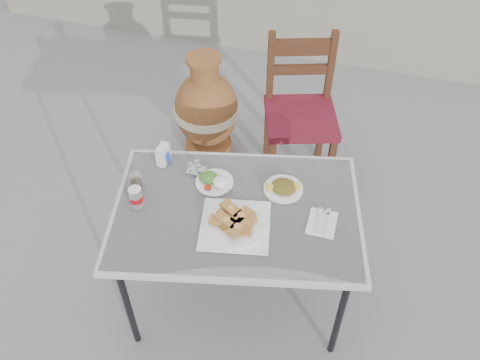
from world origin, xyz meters
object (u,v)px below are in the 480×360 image
(salad_rice_plate, at_px, (214,181))
(chair, at_px, (300,112))
(salad_chopped_plate, at_px, (283,188))
(terracotta_urn, at_px, (207,110))
(cola_glass, at_px, (137,183))
(pide_plate, at_px, (235,222))
(soda_can, at_px, (136,198))
(cafe_table, at_px, (237,216))
(condiment_caddy, at_px, (196,168))
(napkin_holder, at_px, (163,154))

(salad_rice_plate, distance_m, chair, 0.95)
(salad_chopped_plate, bearing_deg, terracotta_urn, 128.59)
(cola_glass, distance_m, chair, 1.20)
(pide_plate, relative_size, salad_chopped_plate, 1.93)
(salad_chopped_plate, height_order, soda_can, soda_can)
(cafe_table, distance_m, cola_glass, 0.49)
(salad_rice_plate, bearing_deg, condiment_caddy, 155.50)
(cola_glass, distance_m, napkin_holder, 0.21)
(salad_chopped_plate, xyz_separation_m, condiment_caddy, (-0.43, -0.00, 0.01))
(cola_glass, height_order, terracotta_urn, cola_glass)
(salad_chopped_plate, bearing_deg, soda_can, -155.15)
(cola_glass, bearing_deg, salad_rice_plate, 22.11)
(soda_can, bearing_deg, chair, 64.81)
(soda_can, bearing_deg, salad_rice_plate, 39.12)
(cola_glass, height_order, napkin_holder, napkin_holder)
(cafe_table, xyz_separation_m, napkin_holder, (-0.43, 0.20, 0.10))
(cafe_table, distance_m, salad_chopped_plate, 0.26)
(pide_plate, height_order, napkin_holder, napkin_holder)
(napkin_holder, bearing_deg, terracotta_urn, 96.52)
(salad_chopped_plate, distance_m, soda_can, 0.67)
(terracotta_urn, bearing_deg, cafe_table, -63.54)
(pide_plate, bearing_deg, condiment_caddy, 135.93)
(cafe_table, bearing_deg, chair, 84.64)
(soda_can, xyz_separation_m, terracotta_urn, (-0.09, 1.16, -0.39))
(cola_glass, relative_size, condiment_caddy, 0.97)
(soda_can, xyz_separation_m, cola_glass, (-0.05, 0.10, -0.02))
(salad_chopped_plate, distance_m, napkin_holder, 0.61)
(salad_rice_plate, xyz_separation_m, cola_glass, (-0.33, -0.13, 0.02))
(pide_plate, bearing_deg, chair, 86.19)
(salad_chopped_plate, bearing_deg, chair, 95.30)
(condiment_caddy, relative_size, chair, 0.09)
(salad_rice_plate, bearing_deg, pide_plate, -52.28)
(terracotta_urn, bearing_deg, salad_rice_plate, -67.95)
(condiment_caddy, bearing_deg, pide_plate, -44.07)
(soda_can, distance_m, cola_glass, 0.11)
(cafe_table, height_order, soda_can, soda_can)
(soda_can, relative_size, chair, 0.11)
(pide_plate, relative_size, soda_can, 3.34)
(pide_plate, bearing_deg, salad_rice_plate, 127.72)
(napkin_holder, bearing_deg, soda_can, -90.43)
(cafe_table, xyz_separation_m, chair, (0.10, 1.03, -0.14))
(pide_plate, height_order, salad_rice_plate, pide_plate)
(cafe_table, distance_m, terracotta_urn, 1.21)
(cafe_table, height_order, pide_plate, pide_plate)
(condiment_caddy, bearing_deg, terracotta_urn, 106.92)
(cafe_table, bearing_deg, cola_glass, -179.12)
(salad_chopped_plate, distance_m, terracotta_urn, 1.17)
(soda_can, relative_size, terracotta_urn, 0.14)
(pide_plate, height_order, soda_can, soda_can)
(soda_can, bearing_deg, cola_glass, 115.12)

